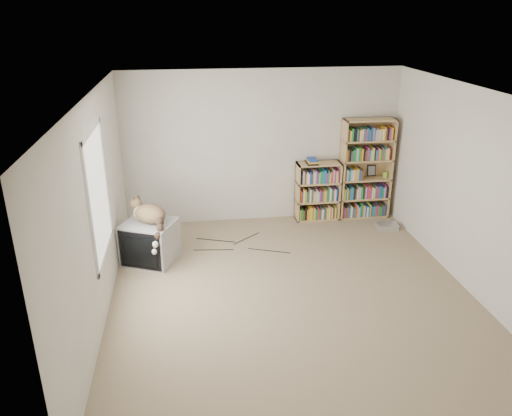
{
  "coord_description": "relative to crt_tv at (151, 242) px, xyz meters",
  "views": [
    {
      "loc": [
        -1.21,
        -5.3,
        3.38
      ],
      "look_at": [
        -0.32,
        1.0,
        0.8
      ],
      "focal_mm": 35.0,
      "sensor_mm": 36.0,
      "label": 1
    }
  ],
  "objects": [
    {
      "name": "wall_left",
      "position": [
        -0.45,
        -1.19,
        0.96
      ],
      "size": [
        0.02,
        5.0,
        2.5
      ],
      "primitive_type": "cube",
      "color": "silver",
      "rests_on": "floor"
    },
    {
      "name": "bookcase_short",
      "position": [
        2.72,
        1.16,
        0.17
      ],
      "size": [
        0.72,
        0.3,
        0.99
      ],
      "color": "tan",
      "rests_on": "floor"
    },
    {
      "name": "floor",
      "position": [
        1.8,
        -1.19,
        -0.29
      ],
      "size": [
        4.5,
        5.0,
        0.01
      ],
      "primitive_type": "cube",
      "color": "tan",
      "rests_on": "ground"
    },
    {
      "name": "wall_front",
      "position": [
        1.8,
        -3.69,
        0.96
      ],
      "size": [
        4.5,
        0.02,
        2.5
      ],
      "primitive_type": "cube",
      "color": "silver",
      "rests_on": "floor"
    },
    {
      "name": "floor_cables",
      "position": [
        1.47,
        0.3,
        -0.29
      ],
      "size": [
        1.2,
        0.7,
        0.01
      ],
      "primitive_type": null,
      "color": "black",
      "rests_on": "floor"
    },
    {
      "name": "cat",
      "position": [
        0.04,
        -0.07,
        0.4
      ],
      "size": [
        0.6,
        0.8,
        0.59
      ],
      "rotation": [
        0.0,
        0.0,
        -0.66
      ],
      "color": "#322214",
      "rests_on": "crt_tv"
    },
    {
      "name": "green_mug",
      "position": [
        3.88,
        1.15,
        0.45
      ],
      "size": [
        0.09,
        0.09,
        0.1
      ],
      "primitive_type": "cylinder",
      "color": "#84B233",
      "rests_on": "bookcase_tall"
    },
    {
      "name": "bookcase_tall",
      "position": [
        3.53,
        1.16,
        0.52
      ],
      "size": [
        0.85,
        0.3,
        1.7
      ],
      "color": "tan",
      "rests_on": "floor"
    },
    {
      "name": "window",
      "position": [
        -0.44,
        -0.99,
        1.11
      ],
      "size": [
        0.02,
        1.22,
        1.52
      ],
      "primitive_type": "cube",
      "color": "white",
      "rests_on": "wall_left"
    },
    {
      "name": "wall_right",
      "position": [
        4.05,
        -1.19,
        0.96
      ],
      "size": [
        0.02,
        5.0,
        2.5
      ],
      "primitive_type": "cube",
      "color": "silver",
      "rests_on": "floor"
    },
    {
      "name": "wall_outlet",
      "position": [
        -0.44,
        0.34,
        0.03
      ],
      "size": [
        0.01,
        0.08,
        0.13
      ],
      "primitive_type": "cube",
      "color": "silver",
      "rests_on": "wall_left"
    },
    {
      "name": "framed_print",
      "position": [
        3.67,
        1.25,
        0.5
      ],
      "size": [
        0.15,
        0.05,
        0.19
      ],
      "primitive_type": "cube",
      "rotation": [
        -0.17,
        0.0,
        0.0
      ],
      "color": "black",
      "rests_on": "bookcase_tall"
    },
    {
      "name": "dvd_player",
      "position": [
        3.76,
        0.59,
        -0.26
      ],
      "size": [
        0.36,
        0.28,
        0.08
      ],
      "primitive_type": "cube",
      "rotation": [
        0.0,
        0.0,
        -0.14
      ],
      "color": "silver",
      "rests_on": "floor"
    },
    {
      "name": "book_stack",
      "position": [
        2.6,
        1.12,
        0.74
      ],
      "size": [
        0.2,
        0.26,
        0.08
      ],
      "primitive_type": "cube",
      "color": "#C04319",
      "rests_on": "bookcase_short"
    },
    {
      "name": "wall_back",
      "position": [
        1.8,
        1.31,
        0.96
      ],
      "size": [
        4.5,
        0.02,
        2.5
      ],
      "primitive_type": "cube",
      "color": "silver",
      "rests_on": "floor"
    },
    {
      "name": "crt_tv",
      "position": [
        0.0,
        0.0,
        0.0
      ],
      "size": [
        0.87,
        0.84,
        0.59
      ],
      "rotation": [
        0.0,
        0.0,
        -0.42
      ],
      "color": "#9F9FA2",
      "rests_on": "floor"
    },
    {
      "name": "ceiling",
      "position": [
        1.8,
        -1.19,
        2.21
      ],
      "size": [
        4.5,
        5.0,
        0.02
      ],
      "primitive_type": "cube",
      "color": "white",
      "rests_on": "wall_back"
    }
  ]
}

